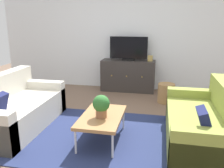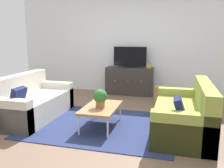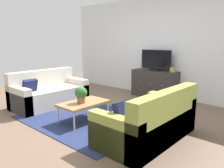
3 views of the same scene
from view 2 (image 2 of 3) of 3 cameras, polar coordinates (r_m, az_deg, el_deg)
ground_plane at (r=4.37m, az=-2.00°, el=-9.19°), size 10.00×10.00×0.00m
wall_back at (r=6.58m, az=4.48°, el=9.67°), size 6.40×0.12×2.70m
area_rug at (r=4.23m, az=-2.60°, el=-9.79°), size 2.50×1.90×0.01m
couch_left_side at (r=4.80m, az=-19.07°, el=-4.44°), size 0.86×1.70×0.82m
couch_right_side at (r=4.02m, az=17.65°, el=-7.37°), size 0.86×1.70×0.82m
coffee_table at (r=4.02m, az=-2.66°, el=-5.83°), size 0.55×0.92×0.38m
potted_plant at (r=3.90m, az=-2.86°, el=-3.26°), size 0.23×0.23×0.31m
tv_console at (r=6.40m, az=4.24°, el=0.75°), size 1.25×0.47×0.73m
flat_screen_tv at (r=6.34m, az=4.35°, el=6.44°), size 0.87×0.16×0.55m
mantel_clock at (r=6.26m, az=8.85°, el=4.40°), size 0.11×0.07×0.13m
wicker_basket at (r=5.65m, az=11.75°, el=-2.60°), size 0.34×0.34×0.39m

